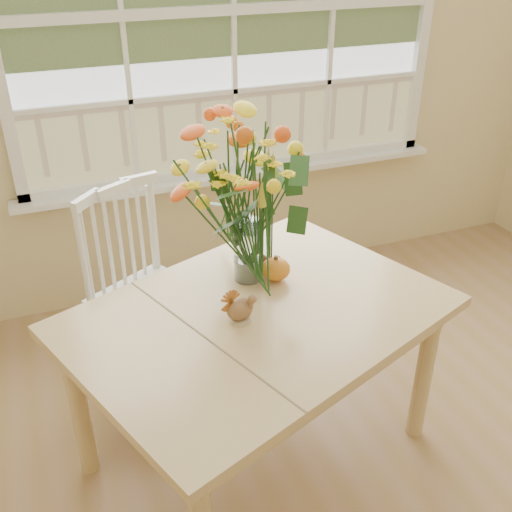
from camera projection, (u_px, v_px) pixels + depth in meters
name	position (u px, v px, depth m)	size (l,w,h in m)	color
wall_back	(232.00, 50.00, 3.07)	(4.00, 0.02, 2.70)	beige
window	(234.00, 13.00, 2.95)	(2.42, 0.12, 1.74)	silver
dining_table	(258.00, 331.00, 2.22)	(1.57, 1.36, 0.71)	tan
windsor_chair	(138.00, 280.00, 2.69)	(0.59, 0.58, 0.94)	white
flower_vase	(247.00, 192.00, 2.18)	(0.52, 0.52, 0.62)	white
pumpkin	(276.00, 270.00, 2.33)	(0.11, 0.11, 0.09)	orange
turkey_figurine	(240.00, 309.00, 2.09)	(0.11, 0.09, 0.12)	#CCB78C
dark_gourd	(258.00, 261.00, 2.42)	(0.13, 0.09, 0.06)	#38160F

